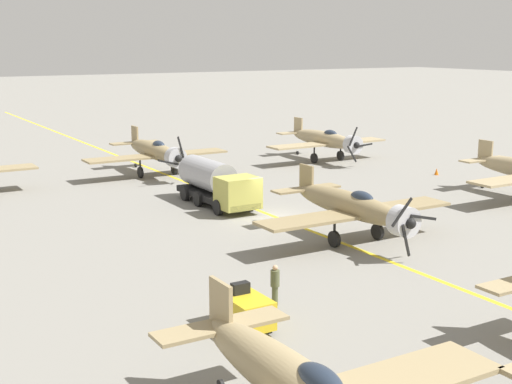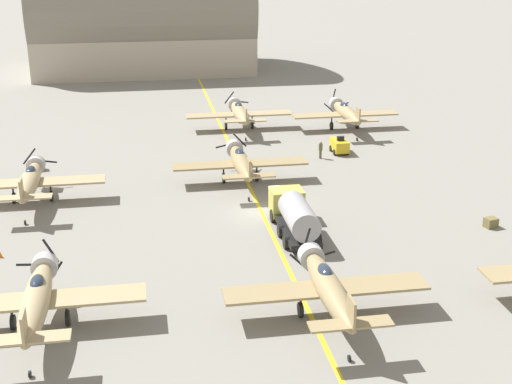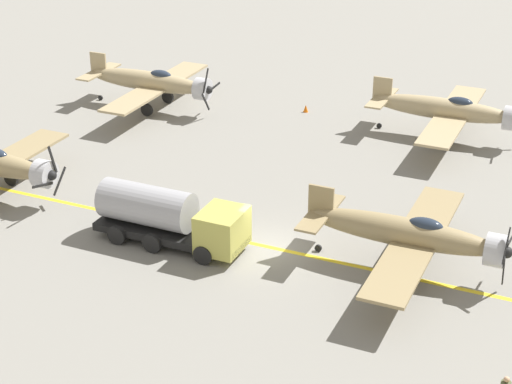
{
  "view_description": "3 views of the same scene",
  "coord_description": "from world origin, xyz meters",
  "px_view_note": "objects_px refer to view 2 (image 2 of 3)",
  "views": [
    {
      "loc": [
        23.35,
        36.81,
        10.83
      ],
      "look_at": [
        4.73,
        5.48,
        3.14
      ],
      "focal_mm": 50.0,
      "sensor_mm": 36.0,
      "label": 1
    },
    {
      "loc": [
        -9.24,
        -52.49,
        21.2
      ],
      "look_at": [
        -0.46,
        -0.27,
        1.75
      ],
      "focal_mm": 50.0,
      "sensor_mm": 36.0,
      "label": 2
    },
    {
      "loc": [
        35.04,
        14.83,
        21.4
      ],
      "look_at": [
        -2.31,
        -1.88,
        1.76
      ],
      "focal_mm": 60.0,
      "sensor_mm": 36.0,
      "label": 3
    }
  ],
  "objects_px": {
    "supply_crate_mid_lane": "(491,223)",
    "airplane_mid_left": "(30,181)",
    "airplane_near_left": "(37,299)",
    "hangar": "(143,15)",
    "supply_crate_by_tanker": "(39,166)",
    "airplane_near_center": "(328,287)",
    "fuel_tanker": "(295,214)",
    "airplane_far_center": "(239,112)",
    "airplane_mid_center": "(241,162)",
    "tow_tractor": "(340,145)",
    "airplane_far_right": "(346,113)",
    "traffic_cone": "(0,254)",
    "ground_crew_walking": "(321,149)"
  },
  "relations": [
    {
      "from": "traffic_cone",
      "to": "fuel_tanker",
      "type": "bearing_deg",
      "value": 1.94
    },
    {
      "from": "airplane_near_center",
      "to": "supply_crate_by_tanker",
      "type": "relative_size",
      "value": 12.24
    },
    {
      "from": "airplane_mid_center",
      "to": "hangar",
      "type": "relative_size",
      "value": 0.36
    },
    {
      "from": "hangar",
      "to": "airplane_near_center",
      "type": "bearing_deg",
      "value": -83.98
    },
    {
      "from": "airplane_mid_left",
      "to": "ground_crew_walking",
      "type": "height_order",
      "value": "airplane_mid_left"
    },
    {
      "from": "supply_crate_mid_lane",
      "to": "traffic_cone",
      "type": "height_order",
      "value": "supply_crate_mid_lane"
    },
    {
      "from": "supply_crate_mid_lane",
      "to": "traffic_cone",
      "type": "xyz_separation_m",
      "value": [
        -35.93,
        0.65,
        -0.1
      ]
    },
    {
      "from": "airplane_far_center",
      "to": "airplane_mid_left",
      "type": "xyz_separation_m",
      "value": [
        -20.25,
        -20.16,
        0.0
      ]
    },
    {
      "from": "supply_crate_by_tanker",
      "to": "airplane_mid_center",
      "type": "bearing_deg",
      "value": -20.67
    },
    {
      "from": "airplane_near_center",
      "to": "fuel_tanker",
      "type": "relative_size",
      "value": 1.5
    },
    {
      "from": "airplane_far_center",
      "to": "airplane_near_center",
      "type": "xyz_separation_m",
      "value": [
        -1.02,
        -42.14,
        0.0
      ]
    },
    {
      "from": "airplane_near_left",
      "to": "ground_crew_walking",
      "type": "height_order",
      "value": "airplane_near_left"
    },
    {
      "from": "airplane_near_left",
      "to": "supply_crate_by_tanker",
      "type": "relative_size",
      "value": 12.24
    },
    {
      "from": "airplane_near_center",
      "to": "tow_tractor",
      "type": "relative_size",
      "value": 4.62
    },
    {
      "from": "airplane_far_center",
      "to": "tow_tractor",
      "type": "bearing_deg",
      "value": -57.12
    },
    {
      "from": "tow_tractor",
      "to": "supply_crate_mid_lane",
      "type": "relative_size",
      "value": 2.88
    },
    {
      "from": "airplane_far_center",
      "to": "airplane_near_left",
      "type": "height_order",
      "value": "airplane_near_left"
    },
    {
      "from": "ground_crew_walking",
      "to": "traffic_cone",
      "type": "xyz_separation_m",
      "value": [
        -27.51,
        -18.47,
        -0.69
      ]
    },
    {
      "from": "airplane_mid_center",
      "to": "traffic_cone",
      "type": "relative_size",
      "value": 21.82
    },
    {
      "from": "airplane_mid_left",
      "to": "supply_crate_by_tanker",
      "type": "height_order",
      "value": "airplane_mid_left"
    },
    {
      "from": "airplane_near_center",
      "to": "fuel_tanker",
      "type": "height_order",
      "value": "airplane_near_center"
    },
    {
      "from": "airplane_near_left",
      "to": "traffic_cone",
      "type": "height_order",
      "value": "airplane_near_left"
    },
    {
      "from": "traffic_cone",
      "to": "hangar",
      "type": "relative_size",
      "value": 0.02
    },
    {
      "from": "airplane_far_center",
      "to": "ground_crew_walking",
      "type": "xyz_separation_m",
      "value": [
        6.33,
        -12.0,
        -1.05
      ]
    },
    {
      "from": "fuel_tanker",
      "to": "supply_crate_by_tanker",
      "type": "bearing_deg",
      "value": 137.83
    },
    {
      "from": "airplane_far_center",
      "to": "tow_tractor",
      "type": "relative_size",
      "value": 4.62
    },
    {
      "from": "airplane_far_right",
      "to": "fuel_tanker",
      "type": "distance_m",
      "value": 30.24
    },
    {
      "from": "airplane_near_left",
      "to": "hangar",
      "type": "distance_m",
      "value": 81.27
    },
    {
      "from": "airplane_near_left",
      "to": "supply_crate_by_tanker",
      "type": "height_order",
      "value": "airplane_near_left"
    },
    {
      "from": "airplane_mid_center",
      "to": "airplane_near_center",
      "type": "xyz_separation_m",
      "value": [
        1.5,
        -24.1,
        0.0
      ]
    },
    {
      "from": "airplane_mid_left",
      "to": "supply_crate_by_tanker",
      "type": "bearing_deg",
      "value": 89.17
    },
    {
      "from": "fuel_tanker",
      "to": "airplane_far_right",
      "type": "bearing_deg",
      "value": 66.62
    },
    {
      "from": "supply_crate_mid_lane",
      "to": "airplane_mid_left",
      "type": "bearing_deg",
      "value": 162.6
    },
    {
      "from": "airplane_far_center",
      "to": "ground_crew_walking",
      "type": "distance_m",
      "value": 13.61
    },
    {
      "from": "airplane_far_center",
      "to": "supply_crate_mid_lane",
      "type": "distance_m",
      "value": 34.48
    },
    {
      "from": "airplane_mid_left",
      "to": "supply_crate_by_tanker",
      "type": "xyz_separation_m",
      "value": [
        -0.52,
        9.01,
        -1.6
      ]
    },
    {
      "from": "airplane_near_center",
      "to": "ground_crew_walking",
      "type": "xyz_separation_m",
      "value": [
        7.35,
        30.13,
        -1.05
      ]
    },
    {
      "from": "airplane_mid_center",
      "to": "airplane_near_left",
      "type": "relative_size",
      "value": 1.0
    },
    {
      "from": "airplane_far_center",
      "to": "airplane_near_left",
      "type": "bearing_deg",
      "value": -119.84
    },
    {
      "from": "airplane_near_left",
      "to": "airplane_far_right",
      "type": "bearing_deg",
      "value": 53.44
    },
    {
      "from": "hangar",
      "to": "supply_crate_by_tanker",
      "type": "bearing_deg",
      "value": -102.29
    },
    {
      "from": "airplane_mid_center",
      "to": "ground_crew_walking",
      "type": "distance_m",
      "value": 10.76
    },
    {
      "from": "airplane_mid_left",
      "to": "supply_crate_mid_lane",
      "type": "xyz_separation_m",
      "value": [
        35.0,
        -10.97,
        -1.64
      ]
    },
    {
      "from": "airplane_far_center",
      "to": "airplane_near_center",
      "type": "height_order",
      "value": "airplane_near_center"
    },
    {
      "from": "airplane_mid_center",
      "to": "airplane_near_left",
      "type": "bearing_deg",
      "value": -139.13
    },
    {
      "from": "airplane_far_center",
      "to": "airplane_near_center",
      "type": "bearing_deg",
      "value": -98.22
    },
    {
      "from": "ground_crew_walking",
      "to": "hangar",
      "type": "relative_size",
      "value": 0.05
    },
    {
      "from": "airplane_far_center",
      "to": "airplane_mid_left",
      "type": "bearing_deg",
      "value": -141.96
    },
    {
      "from": "ground_crew_walking",
      "to": "supply_crate_mid_lane",
      "type": "bearing_deg",
      "value": -66.24
    },
    {
      "from": "airplane_far_center",
      "to": "supply_crate_mid_lane",
      "type": "bearing_deg",
      "value": -71.48
    }
  ]
}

